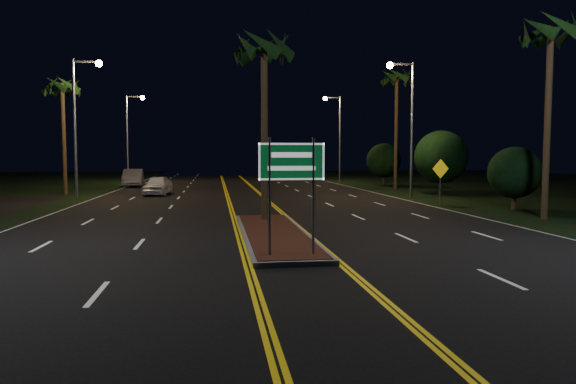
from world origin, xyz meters
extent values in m
plane|color=black|center=(0.00, 0.00, 0.00)|extent=(120.00, 120.00, 0.00)
cube|color=gray|center=(0.00, 7.00, 0.07)|extent=(2.25, 10.25, 0.15)
cube|color=#592819|center=(0.00, 7.00, 0.16)|extent=(2.00, 10.00, 0.02)
cylinder|color=gray|center=(-0.60, 2.80, 1.75)|extent=(0.08, 0.08, 3.20)
cylinder|color=gray|center=(0.60, 2.80, 1.75)|extent=(0.08, 0.08, 3.20)
cube|color=#07471E|center=(0.00, 2.80, 2.70)|extent=(1.80, 0.04, 1.00)
cube|color=white|center=(0.00, 2.77, 2.70)|extent=(1.80, 0.01, 1.00)
cylinder|color=gray|center=(-11.00, 24.00, 4.50)|extent=(0.18, 0.18, 9.00)
cube|color=gray|center=(-10.20, 24.00, 8.85)|extent=(1.60, 0.12, 0.12)
sphere|color=#FABC70|center=(-9.40, 24.00, 8.75)|extent=(0.44, 0.44, 0.44)
cylinder|color=gray|center=(-11.00, 44.00, 4.50)|extent=(0.18, 0.18, 9.00)
cube|color=gray|center=(-10.20, 44.00, 8.85)|extent=(1.60, 0.12, 0.12)
sphere|color=#FABC70|center=(-9.40, 44.00, 8.75)|extent=(0.44, 0.44, 0.44)
cylinder|color=gray|center=(11.00, 22.00, 4.50)|extent=(0.18, 0.18, 9.00)
cube|color=gray|center=(10.20, 22.00, 8.85)|extent=(1.60, 0.12, 0.12)
sphere|color=#FABC70|center=(9.40, 22.00, 8.75)|extent=(0.44, 0.44, 0.44)
cylinder|color=gray|center=(11.00, 42.00, 4.50)|extent=(0.18, 0.18, 9.00)
cube|color=gray|center=(10.20, 42.00, 8.85)|extent=(1.60, 0.12, 0.12)
sphere|color=#FABC70|center=(9.40, 42.00, 8.75)|extent=(0.44, 0.44, 0.44)
cylinder|color=#382819|center=(0.00, 10.50, 3.75)|extent=(0.28, 0.28, 7.50)
cylinder|color=#382819|center=(-12.80, 28.00, 4.00)|extent=(0.28, 0.28, 8.00)
cylinder|color=#382819|center=(12.50, 10.00, 4.25)|extent=(0.28, 0.28, 8.50)
cylinder|color=#382819|center=(12.80, 30.00, 4.75)|extent=(0.28, 0.28, 9.50)
cylinder|color=#382819|center=(13.50, 14.00, 0.45)|extent=(0.24, 0.24, 0.90)
sphere|color=black|center=(13.50, 14.00, 1.95)|extent=(2.70, 2.70, 2.70)
cylinder|color=#382819|center=(14.00, 24.00, 0.63)|extent=(0.24, 0.24, 1.26)
sphere|color=black|center=(14.00, 24.00, 2.73)|extent=(3.78, 3.78, 3.78)
cylinder|color=#382819|center=(13.80, 36.00, 0.54)|extent=(0.24, 0.24, 1.08)
sphere|color=black|center=(13.80, 36.00, 2.34)|extent=(3.24, 3.24, 3.24)
imported|color=white|center=(-6.14, 26.87, 0.80)|extent=(2.55, 4.98, 1.60)
imported|color=#B0B3BA|center=(-9.50, 37.47, 0.92)|extent=(2.86, 5.69, 1.83)
cylinder|color=gray|center=(10.80, 17.06, 1.14)|extent=(0.07, 0.07, 2.29)
cube|color=yellow|center=(10.80, 17.04, 2.08)|extent=(1.08, 0.28, 1.10)
camera|label=1|loc=(-2.05, -10.92, 2.88)|focal=32.00mm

